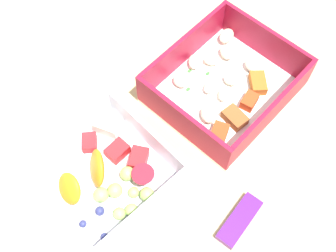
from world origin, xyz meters
TOP-DOWN VIEW (x-y plane):
  - table_surface at (0.00, 0.00)cm, footprint 80.00×80.00cm
  - pasta_container at (-11.22, 1.65)cm, footprint 18.85×16.19cm
  - fruit_bowl at (9.10, -0.99)cm, footprint 16.05×16.56cm
  - candy_bar at (2.19, 15.02)cm, footprint 7.18×3.00cm

SIDE VIEW (x-z plane):
  - table_surface at x=0.00cm, z-range 0.00..2.00cm
  - candy_bar at x=2.19cm, z-range 2.00..3.20cm
  - fruit_bowl at x=9.10cm, z-range 0.94..6.55cm
  - pasta_container at x=-11.22cm, z-range 0.85..6.80cm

